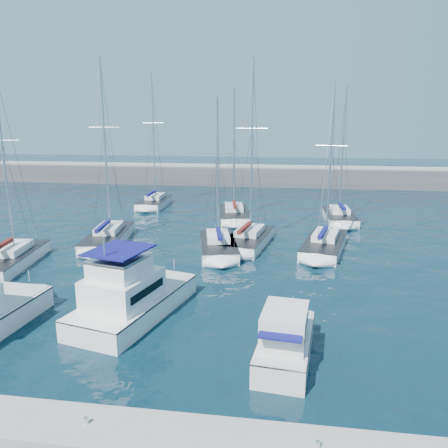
# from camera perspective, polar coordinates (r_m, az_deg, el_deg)

# --- Properties ---
(ground) EXTENTS (220.00, 220.00, 0.00)m
(ground) POSITION_cam_1_polar(r_m,az_deg,el_deg) (26.78, -7.17, -10.96)
(ground) COLOR black
(ground) RESTS_ON ground
(breakwater) EXTENTS (160.00, 6.00, 4.45)m
(breakwater) POSITION_cam_1_polar(r_m,az_deg,el_deg) (76.42, 3.13, 5.96)
(breakwater) COLOR #424244
(breakwater) RESTS_ON ground
(dock) EXTENTS (40.00, 2.20, 0.60)m
(dock) POSITION_cam_1_polar(r_m,az_deg,el_deg) (17.76, -17.46, -24.41)
(dock) COLOR gray
(dock) RESTS_ON ground
(dock_cleat_centre) EXTENTS (0.16, 0.16, 0.25)m
(dock_cleat_centre) POSITION_cam_1_polar(r_m,az_deg,el_deg) (17.51, -17.57, -23.30)
(dock_cleat_centre) COLOR silver
(dock_cleat_centre) RESTS_ON dock
(dock_cleat_near_stbd) EXTENTS (0.16, 0.16, 0.25)m
(dock_cleat_near_stbd) POSITION_cam_1_polar(r_m,az_deg,el_deg) (16.23, 12.16, -26.31)
(dock_cleat_near_stbd) COLOR silver
(dock_cleat_near_stbd) RESTS_ON dock
(motor_yacht_stbd_inner) EXTENTS (5.64, 9.35, 4.69)m
(motor_yacht_stbd_inner) POSITION_cam_1_polar(r_m,az_deg,el_deg) (25.70, -12.08, -9.49)
(motor_yacht_stbd_inner) COLOR white
(motor_yacht_stbd_inner) RESTS_ON ground
(motor_yacht_stbd_outer) EXTENTS (2.96, 6.03, 3.20)m
(motor_yacht_stbd_outer) POSITION_cam_1_polar(r_m,az_deg,el_deg) (21.23, 7.99, -15.04)
(motor_yacht_stbd_outer) COLOR silver
(motor_yacht_stbd_outer) RESTS_ON ground
(sailboat_mid_a) EXTENTS (4.21, 8.57, 15.28)m
(sailboat_mid_a) POSITION_cam_1_polar(r_m,az_deg,el_deg) (37.71, -26.12, -4.12)
(sailboat_mid_a) COLOR white
(sailboat_mid_a) RESTS_ON ground
(sailboat_mid_b) EXTENTS (4.33, 9.33, 16.68)m
(sailboat_mid_b) POSITION_cam_1_polar(r_m,az_deg,el_deg) (41.48, -14.89, -1.64)
(sailboat_mid_b) COLOR silver
(sailboat_mid_b) RESTS_ON ground
(sailboat_mid_c) EXTENTS (4.54, 8.19, 13.22)m
(sailboat_mid_c) POSITION_cam_1_polar(r_m,az_deg,el_deg) (37.34, -0.77, -2.89)
(sailboat_mid_c) COLOR white
(sailboat_mid_c) RESTS_ON ground
(sailboat_mid_d) EXTENTS (4.47, 8.53, 16.54)m
(sailboat_mid_d) POSITION_cam_1_polar(r_m,az_deg,el_deg) (39.32, 3.21, -2.02)
(sailboat_mid_d) COLOR silver
(sailboat_mid_d) RESTS_ON ground
(sailboat_mid_e) EXTENTS (4.83, 8.95, 14.24)m
(sailboat_mid_e) POSITION_cam_1_polar(r_m,az_deg,el_deg) (38.79, 12.99, -2.61)
(sailboat_mid_e) COLOR white
(sailboat_mid_e) RESTS_ON ground
(sailboat_back_a) EXTENTS (3.22, 7.55, 17.11)m
(sailboat_back_a) POSITION_cam_1_polar(r_m,az_deg,el_deg) (57.65, -9.08, 2.85)
(sailboat_back_a) COLOR silver
(sailboat_back_a) RESTS_ON ground
(sailboat_back_b) EXTENTS (4.43, 8.71, 14.67)m
(sailboat_back_b) POSITION_cam_1_polar(r_m,az_deg,el_deg) (49.78, 1.31, 1.28)
(sailboat_back_b) COLOR silver
(sailboat_back_b) RESTS_ON ground
(sailboat_back_c) EXTENTS (3.35, 7.45, 14.96)m
(sailboat_back_c) POSITION_cam_1_polar(r_m,az_deg,el_deg) (50.08, 14.85, 0.92)
(sailboat_back_c) COLOR white
(sailboat_back_c) RESTS_ON ground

